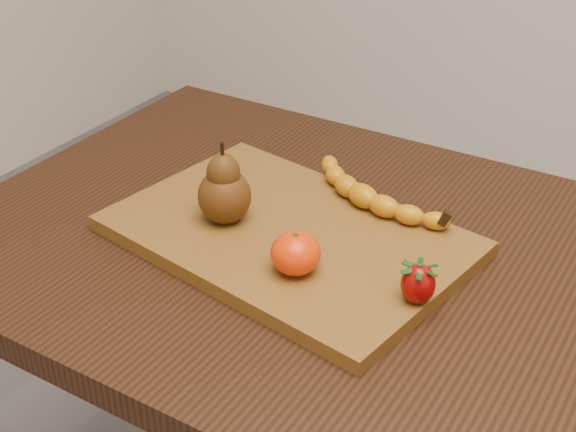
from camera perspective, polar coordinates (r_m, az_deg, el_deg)
The scene contains 6 objects.
table at distance 1.11m, azimuth 2.66°, elevation -6.31°, with size 1.00×0.70×0.76m.
cutting_board at distance 1.05m, azimuth 0.00°, elevation -1.40°, with size 0.45×0.30×0.02m, color brown.
banana at distance 1.09m, azimuth 5.36°, elevation 1.43°, with size 0.21×0.05×0.03m, color orange, non-canonical shape.
pear at distance 1.04m, azimuth -4.58°, elevation 2.37°, with size 0.07×0.07×0.11m, color #4C2B0C, non-canonical shape.
mandarin at distance 0.95m, azimuth 0.54°, elevation -2.67°, with size 0.06×0.06×0.05m, color #F63402.
strawberry at distance 0.92m, azimuth 9.24°, elevation -4.68°, with size 0.04×0.04×0.05m, color #930404, non-canonical shape.
Camera 1 is at (0.41, -0.78, 1.33)m, focal length 50.00 mm.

